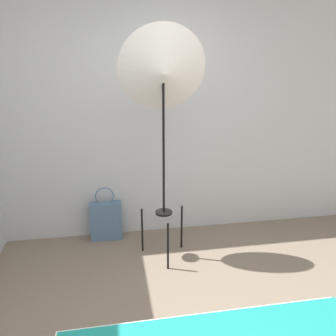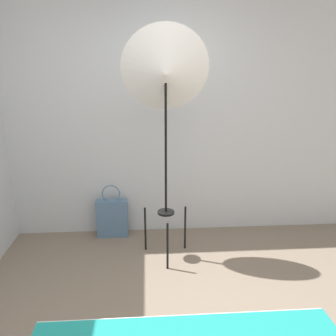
# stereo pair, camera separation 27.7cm
# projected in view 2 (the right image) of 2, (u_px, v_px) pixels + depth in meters

# --- Properties ---
(wall_back) EXTENTS (8.00, 0.05, 2.60)m
(wall_back) POSITION_uv_depth(u_px,v_px,m) (152.00, 115.00, 3.39)
(wall_back) COLOR #B7BCC1
(wall_back) RESTS_ON ground_plane
(photo_umbrella) EXTENTS (0.76, 0.43, 2.12)m
(photo_umbrella) POSITION_uv_depth(u_px,v_px,m) (166.00, 74.00, 2.74)
(photo_umbrella) COLOR black
(photo_umbrella) RESTS_ON ground_plane
(tote_bag) EXTENTS (0.33, 0.11, 0.59)m
(tote_bag) POSITION_uv_depth(u_px,v_px,m) (112.00, 218.00, 3.55)
(tote_bag) COLOR slate
(tote_bag) RESTS_ON ground_plane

